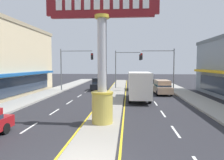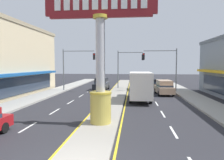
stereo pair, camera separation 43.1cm
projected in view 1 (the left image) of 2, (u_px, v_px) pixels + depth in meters
The scene contains 13 objects.
median_strip at pixel (115, 96), 25.56m from camera, with size 2.28×52.00×0.14m, color gray.
sidewalk_left at pixel (36, 97), 24.29m from camera, with size 2.88×60.00×0.18m, color #9E9B93.
sidewalk_right at pixel (196, 99), 22.85m from camera, with size 2.88×60.00×0.18m, color #9E9B93.
lane_markings at pixel (114, 98), 24.22m from camera, with size 9.02×52.00×0.01m.
district_sign at pixel (102, 59), 13.09m from camera, with size 7.06×1.41×8.40m.
traffic_light_left_side at pixel (73, 62), 29.88m from camera, with size 4.86×0.46×6.20m.
traffic_light_right_side at pixel (161, 62), 29.45m from camera, with size 4.86×0.46×6.20m.
traffic_light_median_far at pixel (125, 63), 33.38m from camera, with size 4.20×0.46×6.20m.
sedan_near_right_lane at pixel (135, 85), 32.45m from camera, with size 1.90×4.33×1.53m.
suv_far_right_lane at pixel (162, 87), 27.09m from camera, with size 2.14×4.69×1.90m.
suv_near_left_lane at pixel (99, 84), 31.75m from camera, with size 2.07×4.65×1.90m.
box_truck_mid_left_lane at pixel (139, 85), 22.38m from camera, with size 2.31×6.93×3.12m.
sedan_far_left_oncoming at pixel (155, 83), 34.77m from camera, with size 1.91×4.34×1.53m.
Camera 1 is at (1.66, -7.30, 3.90)m, focal length 33.11 mm.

